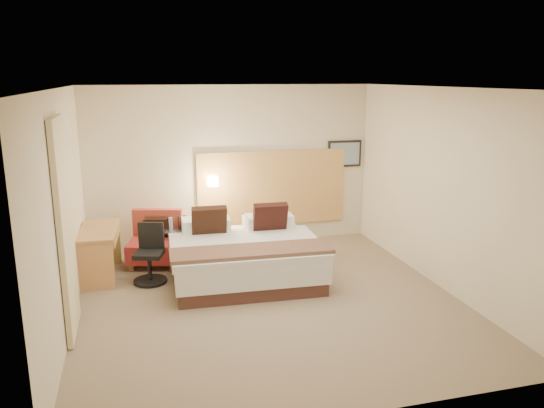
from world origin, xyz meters
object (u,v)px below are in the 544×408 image
object	(u,v)px
lounge_chair	(156,243)
side_table	(176,244)
desk_chair	(150,259)
desk	(101,239)
bed	(243,254)

from	to	relation	value
lounge_chair	side_table	size ratio (longest dim) A/B	1.50
desk_chair	side_table	bearing A→B (deg)	59.15
desk	side_table	bearing A→B (deg)	16.42
lounge_chair	desk	xyz separation A→B (m)	(-0.78, -0.36, 0.24)
bed	desk_chair	distance (m)	1.32
lounge_chair	desk_chair	world-z (taller)	desk_chair
bed	side_table	xyz separation A→B (m)	(-0.89, 0.83, -0.03)
bed	lounge_chair	distance (m)	1.48
bed	desk_chair	bearing A→B (deg)	174.63
desk	desk_chair	xyz separation A→B (m)	(0.66, -0.39, -0.22)
lounge_chair	desk	world-z (taller)	lounge_chair
lounge_chair	desk_chair	bearing A→B (deg)	-98.73
side_table	desk_chair	xyz separation A→B (m)	(-0.42, -0.71, 0.04)
lounge_chair	desk_chair	distance (m)	0.76
side_table	desk	world-z (taller)	desk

